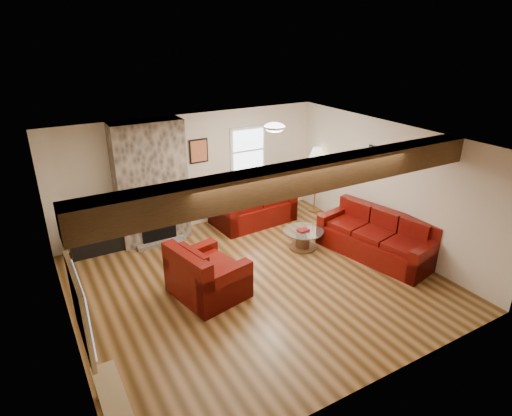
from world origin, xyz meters
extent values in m
plane|color=#503415|center=(0.00, 0.00, 0.00)|extent=(8.00, 8.00, 0.00)
plane|color=white|center=(0.00, 0.00, 2.50)|extent=(8.00, 8.00, 0.00)
plane|color=beige|center=(0.00, 2.75, 1.25)|extent=(8.00, 0.00, 8.00)
plane|color=beige|center=(0.00, -2.75, 1.25)|extent=(8.00, 0.00, 8.00)
plane|color=beige|center=(-3.00, 0.00, 1.25)|extent=(0.00, 7.50, 7.50)
plane|color=beige|center=(3.00, 0.00, 1.25)|extent=(0.00, 7.50, 7.50)
cube|color=#331D0F|center=(0.00, -1.25, 2.31)|extent=(6.00, 0.36, 0.38)
cube|color=#3A352D|center=(-1.00, 2.50, 1.25)|extent=(1.40, 0.50, 2.50)
cube|color=black|center=(-1.00, 2.25, 0.45)|extent=(0.70, 0.06, 0.90)
cube|color=#3A352D|center=(-1.00, 2.20, 0.04)|extent=(1.00, 0.25, 0.08)
cylinder|color=#412714|center=(1.43, 0.60, 0.02)|extent=(0.54, 0.54, 0.04)
cylinder|color=#412714|center=(1.43, 0.60, 0.18)|extent=(0.29, 0.29, 0.36)
cylinder|color=white|center=(1.43, 0.60, 0.39)|extent=(0.81, 0.81, 0.02)
cube|color=maroon|center=(1.43, 0.60, 0.41)|extent=(0.22, 0.16, 0.03)
cube|color=black|center=(-2.16, 2.53, 0.27)|extent=(1.06, 0.43, 0.53)
imported|color=black|center=(-2.16, 2.53, 0.77)|extent=(0.83, 0.11, 0.48)
cylinder|color=#B08549|center=(2.80, 2.03, 0.02)|extent=(0.28, 0.28, 0.03)
cylinder|color=#B08549|center=(2.80, 2.03, 0.71)|extent=(0.03, 0.03, 1.41)
cone|color=beige|center=(2.80, 2.03, 1.43)|extent=(0.40, 0.40, 0.28)
camera|label=1|loc=(-3.21, -5.57, 4.13)|focal=30.00mm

